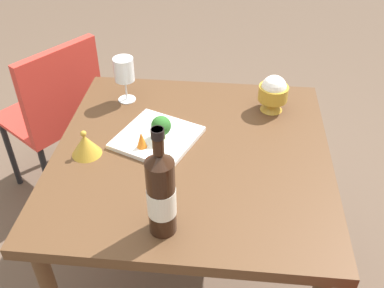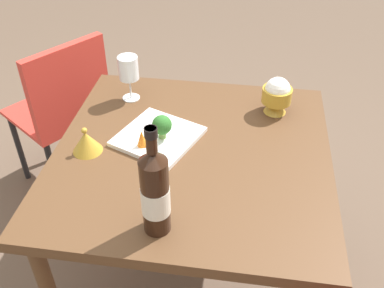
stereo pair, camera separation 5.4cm
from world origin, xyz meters
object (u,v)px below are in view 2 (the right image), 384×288
Objects in this scene: rice_bowl_lid at (86,142)px; serving_plate at (158,137)px; rice_bowl at (277,95)px; broccoli_floret at (162,125)px; chair_near_window at (65,104)px; wine_bottle at (155,192)px; carrot_garnish_left at (142,138)px; wine_glass at (128,69)px.

rice_bowl_lid reaches higher than serving_plate.
rice_bowl is 1.65× the size of broccoli_floret.
chair_near_window is 2.52× the size of wine_bottle.
carrot_garnish_left is at bearing -79.07° from rice_bowl_lid.
rice_bowl is at bearing -60.30° from serving_plate.
chair_near_window is at bearing 50.22° from broccoli_floret.
broccoli_floret is (0.38, 0.06, -0.07)m from wine_bottle.
wine_glass is at bearing -10.14° from rice_bowl_lid.
rice_bowl is at bearing -62.12° from rice_bowl_lid.
carrot_garnish_left is (-0.54, -0.52, 0.26)m from chair_near_window.
carrot_garnish_left is (-0.31, -0.12, -0.08)m from wine_glass.
serving_plate is at bearing -31.61° from carrot_garnish_left.
serving_plate is at bearing -65.60° from rice_bowl_lid.
rice_bowl_lid is 0.26m from broccoli_floret.
rice_bowl is (0.62, -0.32, -0.06)m from wine_bottle.
rice_bowl_lid is 0.18m from carrot_garnish_left.
wine_bottle is 0.36m from carrot_garnish_left.
wine_bottle is at bearing -168.47° from serving_plate.
rice_bowl is 2.40× the size of carrot_garnish_left.
rice_bowl is 0.53m from carrot_garnish_left.
serving_plate is (-0.47, -0.56, 0.22)m from chair_near_window.
rice_bowl is 1.42× the size of rice_bowl_lid.
chair_near_window is 4.75× the size of wine_glass.
chair_near_window is 0.58m from wine_glass.
wine_glass is 2.09× the size of broccoli_floret.
chair_near_window is at bearing 44.25° from carrot_garnish_left.
wine_bottle is at bearing -134.54° from rice_bowl_lid.
broccoli_floret is at bearing -69.67° from rice_bowl_lid.
rice_bowl_lid is (-0.34, 0.06, -0.09)m from wine_glass.
wine_bottle is 0.39m from broccoli_floret.
wine_glass reaches higher than carrot_garnish_left.
wine_glass is 0.36m from rice_bowl_lid.
chair_near_window is 1.14m from wine_bottle.
wine_bottle reaches higher than serving_plate.
broccoli_floret is (-0.01, -0.02, 0.06)m from serving_plate.
chair_near_window is 0.71m from rice_bowl_lid.
rice_bowl_lid reaches higher than carrot_garnish_left.
serving_plate is at bearing -94.90° from chair_near_window.
wine_glass is 3.03× the size of carrot_garnish_left.
wine_bottle is at bearing -170.71° from broccoli_floret.
wine_bottle reaches higher than rice_bowl.
broccoli_floret reaches higher than carrot_garnish_left.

